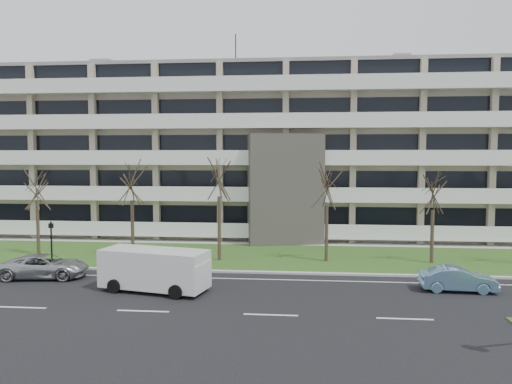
# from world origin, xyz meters

# --- Properties ---
(ground) EXTENTS (160.00, 160.00, 0.00)m
(ground) POSITION_xyz_m (0.00, 0.00, 0.00)
(ground) COLOR black
(ground) RESTS_ON ground
(grass_verge) EXTENTS (90.00, 10.00, 0.06)m
(grass_verge) POSITION_xyz_m (0.00, 13.00, 0.03)
(grass_verge) COLOR #2C4D19
(grass_verge) RESTS_ON ground
(curb) EXTENTS (90.00, 0.35, 0.12)m
(curb) POSITION_xyz_m (0.00, 8.00, 0.06)
(curb) COLOR #B2B2AD
(curb) RESTS_ON ground
(sidewalk) EXTENTS (90.00, 2.00, 0.08)m
(sidewalk) POSITION_xyz_m (0.00, 18.50, 0.04)
(sidewalk) COLOR #B2B2AD
(sidewalk) RESTS_ON ground
(lane_edge_line) EXTENTS (90.00, 0.12, 0.01)m
(lane_edge_line) POSITION_xyz_m (0.00, 6.50, 0.01)
(lane_edge_line) COLOR white
(lane_edge_line) RESTS_ON ground
(apartment_building) EXTENTS (60.50, 15.10, 18.75)m
(apartment_building) POSITION_xyz_m (-0.01, 25.32, 7.61)
(apartment_building) COLOR beige
(apartment_building) RESTS_ON ground
(silver_pickup) EXTENTS (5.25, 2.88, 1.39)m
(silver_pickup) POSITION_xyz_m (-13.86, 5.70, 0.70)
(silver_pickup) COLOR #AAADB1
(silver_pickup) RESTS_ON ground
(blue_sedan) EXTENTS (4.02, 1.54, 1.31)m
(blue_sedan) POSITION_xyz_m (9.73, 4.93, 0.65)
(blue_sedan) COLOR #709DC2
(blue_sedan) RESTS_ON ground
(white_van) EXTENTS (6.09, 3.35, 2.23)m
(white_van) POSITION_xyz_m (-6.42, 3.49, 1.34)
(white_van) COLOR white
(white_van) RESTS_ON ground
(pedestrian_signal) EXTENTS (0.31, 0.27, 2.87)m
(pedestrian_signal) POSITION_xyz_m (-15.37, 9.43, 1.83)
(pedestrian_signal) COLOR black
(pedestrian_signal) RESTS_ON ground
(tree_1) EXTENTS (3.25, 3.25, 6.51)m
(tree_1) POSITION_xyz_m (-17.61, 11.79, 5.05)
(tree_1) COLOR #382B21
(tree_1) RESTS_ON ground
(tree_2) EXTENTS (3.69, 3.69, 7.38)m
(tree_2) POSITION_xyz_m (-10.50, 11.58, 5.73)
(tree_2) COLOR #382B21
(tree_2) RESTS_ON ground
(tree_3) EXTENTS (3.99, 3.99, 7.99)m
(tree_3) POSITION_xyz_m (-4.28, 11.39, 6.21)
(tree_3) COLOR #382B21
(tree_3) RESTS_ON ground
(tree_4) EXTENTS (3.53, 3.53, 7.07)m
(tree_4) POSITION_xyz_m (3.06, 11.72, 5.49)
(tree_4) COLOR #382B21
(tree_4) RESTS_ON ground
(tree_5) EXTENTS (3.21, 3.21, 6.42)m
(tree_5) POSITION_xyz_m (10.10, 11.83, 4.99)
(tree_5) COLOR #382B21
(tree_5) RESTS_ON ground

